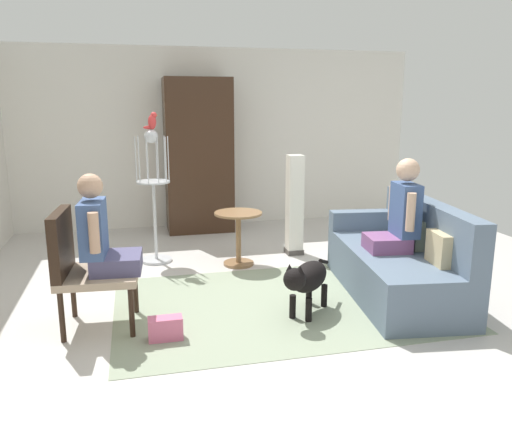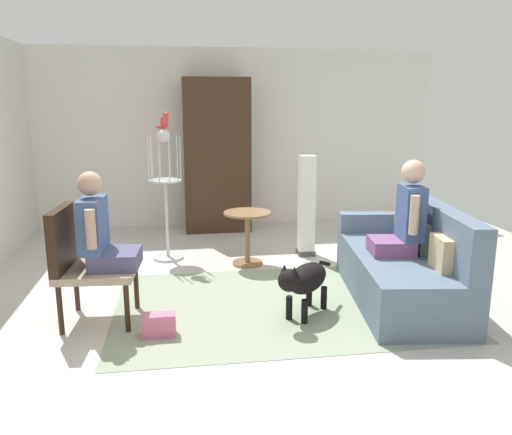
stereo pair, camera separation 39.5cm
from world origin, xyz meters
The scene contains 14 objects.
ground_plane centered at (0.00, 0.00, 0.00)m, with size 7.83×7.83×0.00m, color beige.
back_wall centered at (0.00, 3.32, 1.30)m, with size 6.23×0.12×2.59m, color silver.
area_rug centered at (0.15, -0.07, 0.00)m, with size 3.01×2.03×0.01m, color gray.
couch centered at (1.31, -0.09, 0.32)m, with size 1.06×1.93×0.91m.
armchair centered at (-1.57, -0.17, 0.57)m, with size 0.66×0.63×0.98m.
person_on_couch centered at (1.27, -0.11, 0.80)m, with size 0.48×0.51×0.87m.
person_on_armchair centered at (-1.40, -0.18, 0.78)m, with size 0.48×0.55×0.80m.
round_end_table centered at (-0.01, 1.17, 0.39)m, with size 0.54×0.54×0.61m.
dog centered at (0.29, -0.35, 0.33)m, with size 0.61×0.67×0.53m.
bird_cage_stand centered at (-0.91, 1.53, 0.76)m, with size 0.38×0.38×1.52m.
parrot centered at (-0.89, 1.53, 1.61)m, with size 0.17×0.10×0.19m.
column_lamp centered at (0.75, 1.45, 0.60)m, with size 0.20×0.20×1.21m.
armoire_cabinet centered at (-0.22, 2.91, 1.08)m, with size 0.93×0.56×2.15m, color #382316.
handbag centered at (-0.94, -0.55, 0.09)m, with size 0.27×0.13×0.19m, color #D8668C.
Camera 2 is at (-0.73, -4.37, 1.81)m, focal length 35.73 mm.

